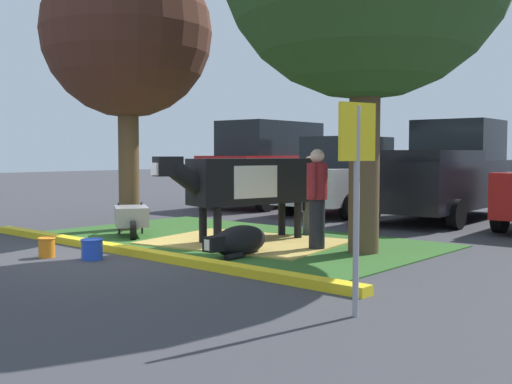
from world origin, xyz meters
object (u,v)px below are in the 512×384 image
Objects in this scene: suv_dark_grey at (271,164)px; bucket_blue at (92,249)px; person_visitor_near at (317,196)px; wheelbarrow at (132,217)px; calf_lying at (239,241)px; shade_tree_left at (127,34)px; hatchback_white at (347,176)px; person_handler at (309,193)px; bucket_orange at (47,247)px; cow_holstein at (247,182)px; pickup_truck_black at (445,173)px; parking_sign at (357,166)px.

bucket_blue is at bearing -65.95° from suv_dark_grey.
person_visitor_near is 1.12× the size of wheelbarrow.
wheelbarrow is (-3.04, 0.25, 0.15)m from calf_lying.
calf_lying is (3.94, -0.89, -3.78)m from shade_tree_left.
hatchback_white is (2.93, -0.34, -0.29)m from suv_dark_grey.
suv_dark_grey reaches higher than bucket_blue.
person_handler is at bearing -66.26° from hatchback_white.
person_handler is 5.02× the size of bucket_orange.
calf_lying is 9.07m from suv_dark_grey.
wheelbarrow is (-2.36, -2.48, -0.43)m from person_handler.
shade_tree_left is at bearing -103.72° from hatchback_white.
wheelbarrow is at bearing -157.41° from cow_holstein.
pickup_truck_black reaches higher than person_handler.
cow_holstein is 9.05× the size of bucket_blue.
bucket_orange is at bearing -130.21° from person_visitor_near.
person_visitor_near is at bearing 4.32° from shade_tree_left.
bucket_blue is (-1.47, -1.66, -0.08)m from calf_lying.
wheelbarrow is 7.39m from suv_dark_grey.
person_handler reaches higher than bucket_blue.
pickup_truck_black is (3.97, 6.38, -2.91)m from shade_tree_left.
hatchback_white reaches higher than calf_lying.
bucket_blue is at bearing -100.22° from person_handler.
parking_sign is at bearing -1.63° from bucket_blue.
calf_lying is 0.29× the size of hatchback_white.
wheelbarrow reaches higher than bucket_blue.
shade_tree_left is at bearing -76.84° from suv_dark_grey.
bucket_blue is 0.07× the size of suv_dark_grey.
person_visitor_near is at bearing -61.32° from hatchback_white.
wheelbarrow is 0.33× the size of hatchback_white.
calf_lying is at bearing -70.06° from hatchback_white.
parking_sign is at bearing -56.50° from hatchback_white.
cow_holstein reaches higher than wheelbarrow.
cow_holstein reaches higher than bucket_orange.
cow_holstein is at bearing -53.14° from suv_dark_grey.
cow_holstein is 0.69× the size of hatchback_white.
bucket_blue reaches higher than bucket_orange.
cow_holstein is at bearing 144.48° from parking_sign.
bucket_blue is at bearing 27.06° from bucket_orange.
cow_holstein is at bearing -176.90° from person_visitor_near.
hatchback_white is (-0.33, 8.87, 0.82)m from bucket_orange.
bucket_orange is (-2.15, -2.01, -0.08)m from calf_lying.
bucket_orange is (-1.27, -3.16, -0.93)m from cow_holstein.
person_visitor_near is at bearing 131.21° from parking_sign.
bucket_orange is 0.77m from bucket_blue.
shade_tree_left reaches higher than cow_holstein.
suv_dark_grey is 5.45m from pickup_truck_black.
person_visitor_near is at bearing 64.36° from calf_lying.
shade_tree_left reaches higher than pickup_truck_black.
cow_holstein is 7.56m from suv_dark_grey.
bucket_orange is (-1.48, -4.75, -0.66)m from person_handler.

